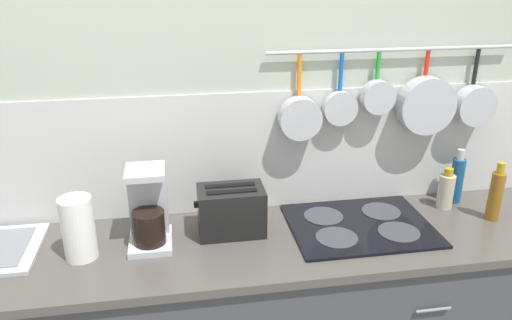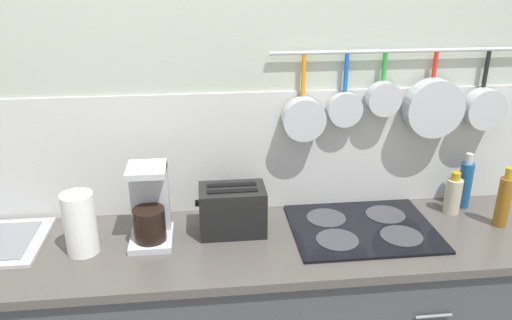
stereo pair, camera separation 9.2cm
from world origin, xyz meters
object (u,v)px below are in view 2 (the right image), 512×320
paper_towel_roll (80,223)px  toaster (232,210)px  bottle_sesame_oil (453,195)px  bottle_hot_sauce (504,201)px  coffee_maker (150,209)px  bottle_dish_soap (465,183)px

paper_towel_roll → toaster: bearing=8.8°
bottle_sesame_oil → bottle_hot_sauce: 0.20m
coffee_maker → bottle_sesame_oil: (1.28, 0.07, -0.05)m
coffee_maker → bottle_hot_sauce: bearing=-2.5°
coffee_maker → toaster: size_ratio=1.10×
bottle_dish_soap → bottle_hot_sauce: bottle_hot_sauce is taller
bottle_dish_soap → bottle_hot_sauce: (0.07, -0.18, 0.00)m
paper_towel_roll → bottle_hot_sauce: size_ratio=0.93×
coffee_maker → bottle_sesame_oil: bearing=3.3°
coffee_maker → bottle_hot_sauce: coffee_maker is taller
bottle_dish_soap → toaster: bearing=-174.1°
paper_towel_roll → bottle_hot_sauce: bottle_hot_sauce is taller
bottle_dish_soap → bottle_hot_sauce: bearing=-69.3°
bottle_hot_sauce → coffee_maker: bearing=177.5°
paper_towel_roll → toaster: size_ratio=0.86×
toaster → bottle_dish_soap: (1.04, 0.11, 0.01)m
coffee_maker → bottle_hot_sauce: size_ratio=1.19×
toaster → bottle_hot_sauce: 1.11m
coffee_maker → bottle_hot_sauce: (1.43, -0.06, -0.01)m
paper_towel_roll → bottle_dish_soap: bottle_dish_soap is taller
bottle_sesame_oil → toaster: bearing=-176.5°
paper_towel_roll → bottle_sesame_oil: 1.54m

